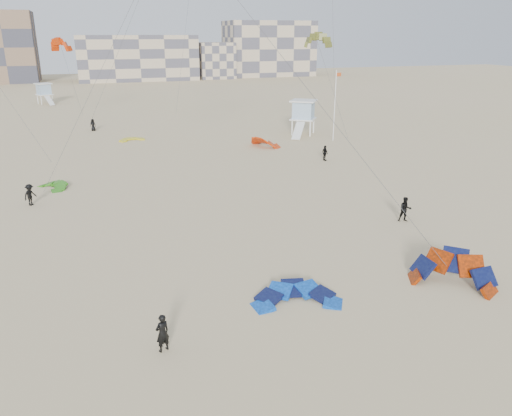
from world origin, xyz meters
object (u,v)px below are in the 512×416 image
object	(u,v)px
kite_ground_blue	(296,301)
lifeguard_tower_near	(303,117)
kite_ground_orange	(451,285)
kitesurfer_main	(162,333)

from	to	relation	value
kite_ground_blue	lifeguard_tower_near	world-z (taller)	lifeguard_tower_near
kite_ground_orange	kitesurfer_main	xyz separation A→B (m)	(-15.01, -0.93, 0.83)
kite_ground_orange	lifeguard_tower_near	world-z (taller)	lifeguard_tower_near
lifeguard_tower_near	kitesurfer_main	bearing A→B (deg)	-85.23
kite_ground_orange	kitesurfer_main	size ratio (longest dim) A/B	2.64
lifeguard_tower_near	kite_ground_orange	bearing A→B (deg)	-67.69
kite_ground_orange	kitesurfer_main	world-z (taller)	kite_ground_orange
kite_ground_orange	lifeguard_tower_near	distance (m)	41.32
kite_ground_blue	lifeguard_tower_near	xyz separation A→B (m)	(17.62, 39.18, 2.16)
kite_ground_orange	kitesurfer_main	bearing A→B (deg)	-132.34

